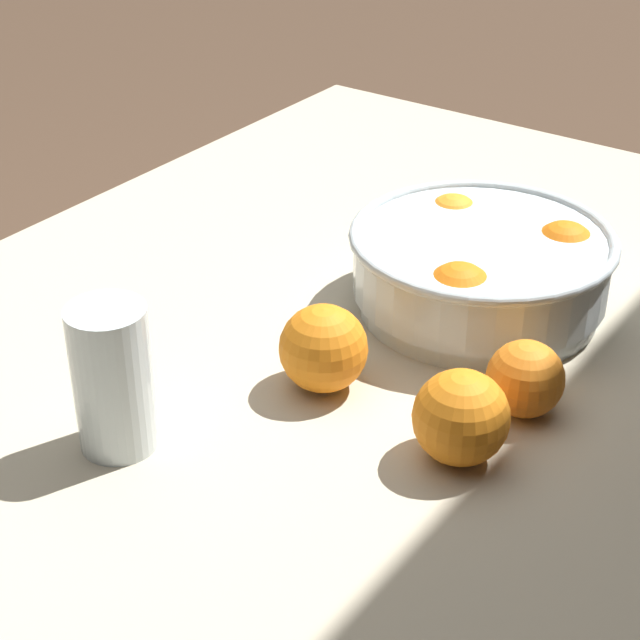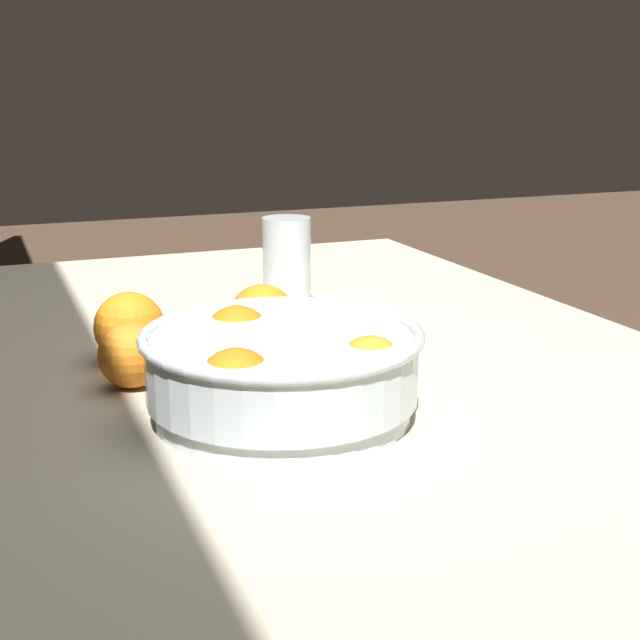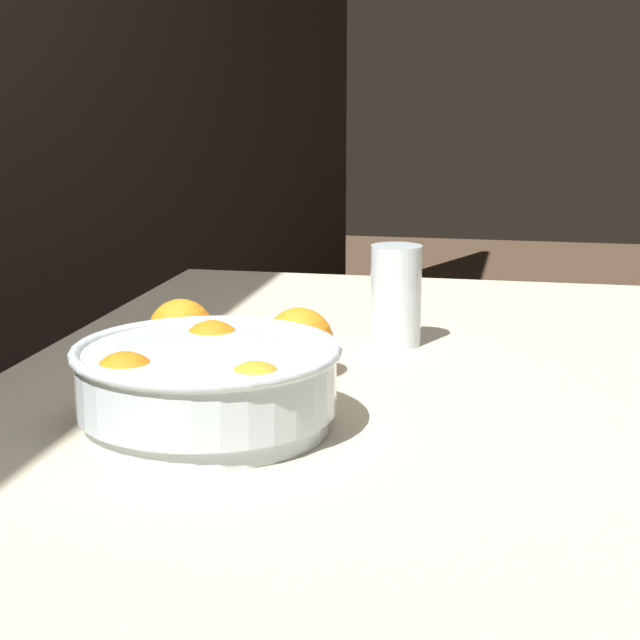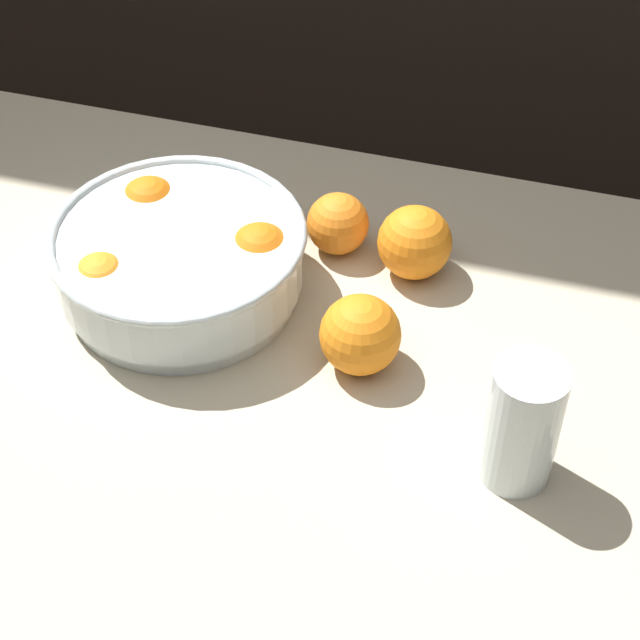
{
  "view_description": "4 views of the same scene",
  "coord_description": "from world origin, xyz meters",
  "views": [
    {
      "loc": [
        0.72,
        0.55,
        1.3
      ],
      "look_at": [
        0.04,
        0.07,
        0.81
      ],
      "focal_mm": 60.0,
      "sensor_mm": 36.0,
      "label": 1
    },
    {
      "loc": [
        -0.96,
        0.38,
        1.05
      ],
      "look_at": [
        -0.02,
        0.01,
        0.78
      ],
      "focal_mm": 50.0,
      "sensor_mm": 36.0,
      "label": 2
    },
    {
      "loc": [
        -1.19,
        -0.21,
        1.09
      ],
      "look_at": [
        0.01,
        0.04,
        0.81
      ],
      "focal_mm": 60.0,
      "sensor_mm": 36.0,
      "label": 3
    },
    {
      "loc": [
        0.21,
        -0.68,
        1.54
      ],
      "look_at": [
        -0.01,
        0.07,
        0.78
      ],
      "focal_mm": 60.0,
      "sensor_mm": 36.0,
      "label": 4
    }
  ],
  "objects": [
    {
      "name": "dining_table",
      "position": [
        0.0,
        0.0,
        0.66
      ],
      "size": [
        1.4,
        0.85,
        0.73
      ],
      "color": "#B7AD93",
      "rests_on": "ground_plane"
    },
    {
      "name": "orange_loose_front",
      "position": [
        0.05,
        0.22,
        0.77
      ],
      "size": [
        0.08,
        0.08,
        0.08
      ],
      "primitive_type": "sphere",
      "color": "orange",
      "rests_on": "dining_table"
    },
    {
      "name": "juice_glass",
      "position": [
        0.21,
        -0.03,
        0.79
      ],
      "size": [
        0.07,
        0.07,
        0.14
      ],
      "color": "#F4A314",
      "rests_on": "dining_table"
    },
    {
      "name": "fruit_bowl",
      "position": [
        -0.18,
        0.12,
        0.78
      ],
      "size": [
        0.28,
        0.28,
        0.09
      ],
      "color": "silver",
      "rests_on": "dining_table"
    },
    {
      "name": "orange_loose_near_bowl",
      "position": [
        0.03,
        0.07,
        0.77
      ],
      "size": [
        0.08,
        0.08,
        0.08
      ],
      "primitive_type": "sphere",
      "color": "orange",
      "rests_on": "dining_table"
    },
    {
      "name": "orange_loose_aside",
      "position": [
        -0.04,
        0.24,
        0.77
      ],
      "size": [
        0.07,
        0.07,
        0.07
      ],
      "primitive_type": "sphere",
      "color": "orange",
      "rests_on": "dining_table"
    }
  ]
}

